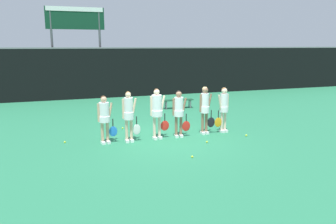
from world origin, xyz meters
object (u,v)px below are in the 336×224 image
player_3 (179,110)px  player_0 (105,116)px  scoreboard (76,28)px  player_4 (205,106)px  player_1 (129,113)px  tennis_ball_4 (123,128)px  player_5 (224,106)px  tennis_ball_2 (192,157)px  tennis_ball_0 (65,142)px  tennis_ball_3 (207,142)px  player_2 (157,109)px  tennis_ball_1 (246,135)px  bench_courtside (178,101)px

player_3 → player_0: bearing=-175.1°
scoreboard → player_4: bearing=-69.9°
player_1 → tennis_ball_4: bearing=85.5°
player_5 → tennis_ball_2: 3.43m
player_4 → tennis_ball_0: size_ratio=26.80×
tennis_ball_3 → tennis_ball_4: (-2.38, 2.82, -0.00)m
scoreboard → tennis_ball_0: scoreboard is taller
tennis_ball_3 → player_2: bearing=145.1°
player_2 → player_4: player_2 is taller
player_3 → player_4: bearing=11.0°
player_5 → tennis_ball_4: size_ratio=26.44×
tennis_ball_1 → player_2: bearing=166.9°
player_0 → player_3: size_ratio=0.96×
player_3 → player_5: 1.87m
bench_courtside → tennis_ball_1: 5.91m
scoreboard → tennis_ball_4: size_ratio=85.15×
scoreboard → player_1: size_ratio=3.17×
player_4 → player_5: bearing=-0.3°
tennis_ball_2 → tennis_ball_4: 4.27m
player_2 → player_5: 2.69m
player_0 → tennis_ball_1: bearing=-18.4°
player_4 → tennis_ball_1: size_ratio=25.11×
player_0 → player_4: player_4 is taller
tennis_ball_0 → player_5: bearing=-4.2°
scoreboard → player_3: 11.60m
player_1 → tennis_ball_2: size_ratio=25.65×
scoreboard → tennis_ball_1: bearing=-65.6°
player_1 → tennis_ball_3: 2.87m
player_4 → tennis_ball_4: 3.44m
player_5 → tennis_ball_1: (0.52, -0.83, -0.99)m
scoreboard → bench_courtside: 8.31m
scoreboard → player_4: 11.80m
tennis_ball_2 → player_0: bearing=134.2°
player_4 → tennis_ball_1: (1.31, -0.83, -1.02)m
player_5 → tennis_ball_2: (-2.28, -2.36, -0.99)m
tennis_ball_0 → player_2: bearing=-9.3°
tennis_ball_3 → tennis_ball_1: bearing=9.3°
player_4 → player_2: bearing=-177.7°
player_1 → tennis_ball_1: 4.40m
tennis_ball_3 → tennis_ball_2: bearing=-130.7°
bench_courtside → tennis_ball_1: bench_courtside is taller
player_0 → player_4: (3.74, 0.05, 0.09)m
player_4 → tennis_ball_1: 1.85m
player_3 → player_1: bearing=-173.3°
player_1 → tennis_ball_1: size_ratio=24.71×
scoreboard → bench_courtside: size_ratio=3.40×
player_2 → tennis_ball_1: size_ratio=25.42×
bench_courtside → player_3: 5.51m
player_3 → tennis_ball_4: player_3 is taller
bench_courtside → tennis_ball_2: size_ratio=23.89×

